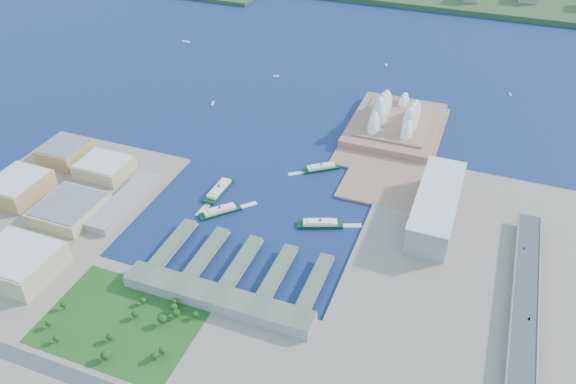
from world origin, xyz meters
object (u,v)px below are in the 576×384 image
at_px(ferry_a, 219,188).
at_px(car_c, 525,248).
at_px(toaster_building, 436,206).
at_px(ferry_d, 320,222).
at_px(car_b, 529,319).
at_px(ferry_b, 321,167).
at_px(ferry_c, 220,210).
at_px(opera_house, 397,110).

distance_m(ferry_a, car_c, 367.03).
bearing_deg(toaster_building, ferry_d, -154.30).
xyz_separation_m(toaster_building, car_b, (109.00, -138.37, -5.07)).
bearing_deg(ferry_b, ferry_c, -68.42).
xyz_separation_m(toaster_building, ferry_b, (-160.25, 55.16, -15.81)).
xyz_separation_m(ferry_b, ferry_c, (-84.86, -135.06, 0.23)).
xyz_separation_m(opera_house, car_c, (191.00, -234.73, -16.51)).
relative_size(toaster_building, ferry_d, 2.90).
distance_m(toaster_building, ferry_d, 138.11).
bearing_deg(car_c, car_b, -85.59).
bearing_deg(toaster_building, car_c, -18.97).
bearing_deg(opera_house, ferry_b, -115.88).
height_order(ferry_b, ferry_d, ferry_d).
xyz_separation_m(ferry_b, car_c, (261.25, -89.89, 10.80)).
xyz_separation_m(ferry_d, car_c, (224.67, 24.79, 10.43)).
relative_size(opera_house, car_c, 41.04).
bearing_deg(ferry_a, opera_house, 55.74).
height_order(ferry_d, car_b, car_b).
relative_size(ferry_a, car_b, 16.36).
relative_size(ferry_c, car_b, 14.69).
distance_m(toaster_building, ferry_c, 258.27).
bearing_deg(ferry_d, ferry_c, 78.10).
distance_m(opera_house, car_c, 303.07).
height_order(opera_house, ferry_d, opera_house).
height_order(ferry_d, car_c, car_c).
distance_m(opera_house, ferry_d, 263.07).
bearing_deg(ferry_c, car_b, -146.09).
relative_size(ferry_c, car_c, 11.87).
bearing_deg(car_b, ferry_b, 144.29).
xyz_separation_m(ferry_c, car_b, (354.11, -58.47, 10.51)).
xyz_separation_m(toaster_building, ferry_a, (-265.84, -40.68, -15.02)).
relative_size(ferry_a, ferry_c, 1.11).
xyz_separation_m(toaster_building, car_c, (101.00, -34.73, -5.01)).
bearing_deg(ferry_b, ferry_a, -84.05).
bearing_deg(car_c, opera_house, 129.14).
relative_size(ferry_a, ferry_b, 1.17).
distance_m(ferry_c, car_c, 349.20).
distance_m(opera_house, ferry_c, 321.15).
bearing_deg(car_c, ferry_b, 161.01).
distance_m(ferry_a, ferry_d, 143.41).
xyz_separation_m(toaster_building, ferry_d, (-123.67, -59.51, -15.45)).
height_order(ferry_b, car_b, car_b).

